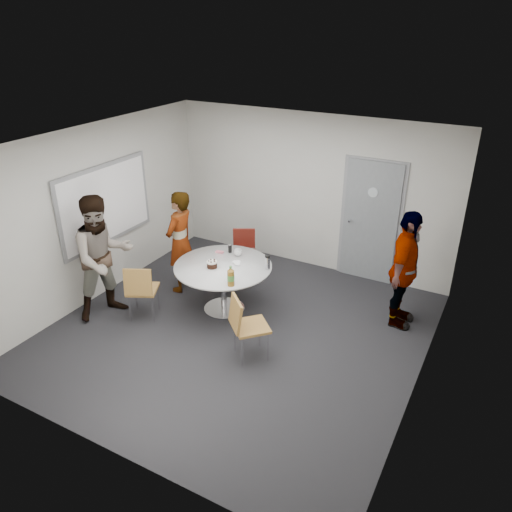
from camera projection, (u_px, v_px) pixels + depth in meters
The scene contains 15 objects.
floor at pixel (237, 332), 7.16m from camera, with size 5.00×5.00×0.00m, color black.
ceiling at pixel (234, 145), 5.98m from camera, with size 5.00×5.00×0.00m, color silver.
wall_back at pixel (310, 193), 8.54m from camera, with size 5.00×5.00×0.00m, color #B7B4AD.
wall_left at pixel (95, 214), 7.64m from camera, with size 5.00×5.00×0.00m, color #B7B4AD.
wall_right at pixel (431, 292), 5.50m from camera, with size 5.00×5.00×0.00m, color #B7B4AD.
wall_front at pixel (98, 347), 4.60m from camera, with size 5.00×5.00×0.00m, color #B7B4AD.
door at pixel (370, 222), 8.20m from camera, with size 1.02×0.17×2.12m.
whiteboard at pixel (106, 204), 7.74m from camera, with size 0.04×1.90×1.25m.
table at pixel (224, 272), 7.41m from camera, with size 1.45×1.45×1.05m.
chair_near_left at pixel (141, 287), 7.24m from camera, with size 0.57×0.59×0.88m.
chair_near_right at pixel (244, 322), 6.40m from camera, with size 0.63×0.63×0.90m.
chair_far at pixel (244, 248), 8.52m from camera, with size 0.54×0.56×0.83m.
person_main at pixel (180, 242), 7.94m from camera, with size 0.61×0.40×1.68m, color #A5C6EA.
person_left at pixel (103, 257), 7.21m from camera, with size 0.91×0.71×1.88m, color white.
person_right at pixel (404, 270), 6.99m from camera, with size 1.03×0.43×1.75m, color black.
Camera 1 is at (3.08, -5.10, 4.13)m, focal length 35.00 mm.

